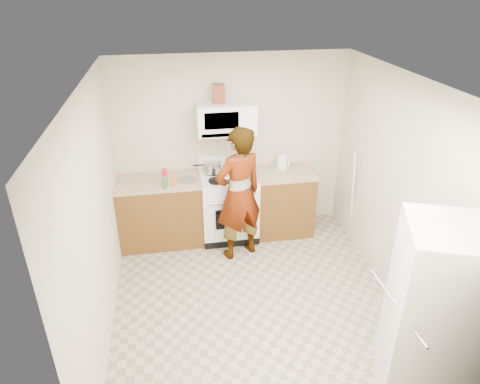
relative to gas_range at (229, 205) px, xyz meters
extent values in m
plane|color=gray|center=(0.10, -1.48, -0.49)|extent=(3.60, 3.60, 0.00)
cube|color=beige|center=(0.10, 0.31, 0.76)|extent=(3.20, 0.02, 2.50)
cube|color=beige|center=(1.69, -1.48, 0.76)|extent=(0.02, 3.60, 2.50)
cube|color=brown|center=(-0.94, 0.01, -0.04)|extent=(1.12, 0.62, 0.90)
cube|color=tan|center=(-0.94, 0.01, 0.43)|extent=(1.14, 0.64, 0.03)
cube|color=brown|center=(0.78, 0.01, -0.04)|extent=(0.80, 0.62, 0.90)
cube|color=tan|center=(0.78, 0.01, 0.43)|extent=(0.82, 0.64, 0.03)
cube|color=white|center=(0.00, -0.01, -0.04)|extent=(0.76, 0.65, 0.90)
cube|color=white|center=(0.00, -0.01, 0.43)|extent=(0.76, 0.62, 0.03)
cube|color=white|center=(0.00, 0.28, 0.54)|extent=(0.76, 0.08, 0.20)
cube|color=white|center=(0.00, 0.13, 1.21)|extent=(0.76, 0.38, 0.40)
imported|color=tan|center=(0.06, -0.49, 0.41)|extent=(0.77, 0.64, 1.79)
cube|color=beige|center=(1.32, -2.84, 0.36)|extent=(0.90, 0.90, 1.70)
cylinder|color=white|center=(0.78, 0.13, 0.54)|extent=(0.17, 0.17, 0.17)
cube|color=maroon|center=(-0.08, 0.15, 1.53)|extent=(0.15, 0.15, 0.24)
cylinder|color=#BBBCC0|center=(-0.20, 0.13, 0.53)|extent=(0.32, 0.32, 0.13)
cube|color=white|center=(0.22, -0.11, 0.47)|extent=(0.27, 0.19, 0.05)
cylinder|color=red|center=(-0.84, -0.13, 0.56)|extent=(0.08, 0.08, 0.22)
cylinder|color=#E15419|center=(-0.72, -0.19, 0.52)|extent=(0.06, 0.06, 0.14)
cylinder|color=#167C39|center=(-0.84, -0.25, 0.53)|extent=(0.06, 0.06, 0.16)
cylinder|color=silver|center=(-0.56, -0.03, 0.46)|extent=(0.28, 0.28, 0.01)
cylinder|color=white|center=(1.66, -0.37, 0.20)|extent=(0.21, 0.23, 1.34)
camera|label=1|loc=(-0.73, -5.21, 2.89)|focal=32.00mm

